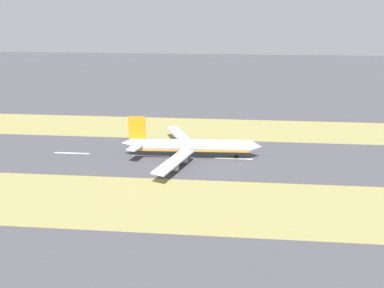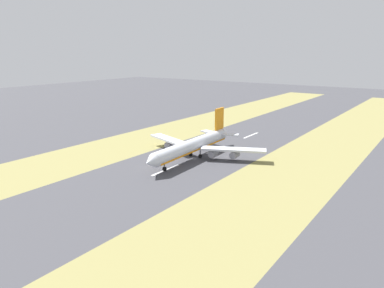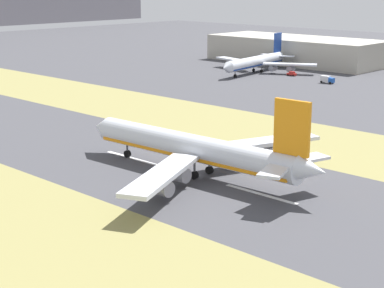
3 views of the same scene
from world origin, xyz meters
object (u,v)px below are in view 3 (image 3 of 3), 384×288
airplane_main_jet (198,150)px  service_truck (327,79)px  terminal_building (296,50)px  apron_car (292,74)px  airplane_parked_apron (257,62)px

airplane_main_jet → service_truck: (134.75, 50.60, -4.36)m
airplane_main_jet → terminal_building: (183.42, 100.47, 0.62)m
terminal_building → apron_car: (-41.00, -26.43, -5.64)m
terminal_building → airplane_parked_apron: bearing=-169.6°
terminal_building → airplane_parked_apron: size_ratio=1.63×
terminal_building → apron_car: bearing=-147.2°
airplane_main_jet → service_truck: airplane_main_jet is taller
service_truck → airplane_main_jet: bearing=-159.4°
airplane_main_jet → terminal_building: bearing=28.7°
airplane_parked_apron → service_truck: bearing=-97.2°
apron_car → terminal_building: bearing=32.8°
service_truck → terminal_building: bearing=45.7°
terminal_building → service_truck: bearing=-134.3°
terminal_building → airplane_main_jet: bearing=-151.3°
airplane_parked_apron → service_truck: 42.35m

